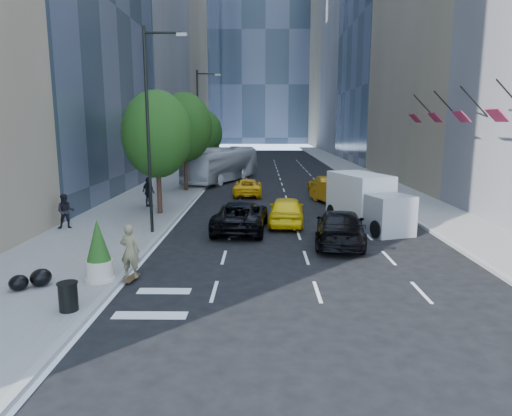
{
  "coord_description": "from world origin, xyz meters",
  "views": [
    {
      "loc": [
        -0.89,
        -18.67,
        5.6
      ],
      "look_at": [
        -1.17,
        2.93,
        1.6
      ],
      "focal_mm": 32.0,
      "sensor_mm": 36.0,
      "label": 1
    }
  ],
  "objects_px": {
    "city_bus": "(222,165)",
    "trash_can": "(68,297)",
    "black_sedan_lincoln": "(241,216)",
    "black_sedan_mercedes": "(340,227)",
    "box_truck": "(367,200)",
    "planter_shrub": "(98,252)",
    "skateboarder": "(130,255)"
  },
  "relations": [
    {
      "from": "black_sedan_mercedes",
      "to": "trash_can",
      "type": "height_order",
      "value": "black_sedan_mercedes"
    },
    {
      "from": "black_sedan_lincoln",
      "to": "trash_can",
      "type": "height_order",
      "value": "black_sedan_lincoln"
    },
    {
      "from": "black_sedan_mercedes",
      "to": "city_bus",
      "type": "xyz_separation_m",
      "value": [
        -7.61,
        23.73,
        0.85
      ]
    },
    {
      "from": "black_sedan_lincoln",
      "to": "planter_shrub",
      "type": "distance_m",
      "value": 9.55
    },
    {
      "from": "black_sedan_lincoln",
      "to": "black_sedan_mercedes",
      "type": "xyz_separation_m",
      "value": [
        4.81,
        -2.69,
        0.01
      ]
    },
    {
      "from": "trash_can",
      "to": "skateboarder",
      "type": "bearing_deg",
      "value": 71.57
    },
    {
      "from": "skateboarder",
      "to": "trash_can",
      "type": "height_order",
      "value": "skateboarder"
    },
    {
      "from": "skateboarder",
      "to": "box_truck",
      "type": "distance_m",
      "value": 13.99
    },
    {
      "from": "box_truck",
      "to": "planter_shrub",
      "type": "relative_size",
      "value": 2.86
    },
    {
      "from": "black_sedan_mercedes",
      "to": "box_truck",
      "type": "xyz_separation_m",
      "value": [
        2.11,
        3.9,
        0.64
      ]
    },
    {
      "from": "black_sedan_mercedes",
      "to": "city_bus",
      "type": "distance_m",
      "value": 24.94
    },
    {
      "from": "planter_shrub",
      "to": "box_truck",
      "type": "bearing_deg",
      "value": 39.72
    },
    {
      "from": "city_bus",
      "to": "planter_shrub",
      "type": "height_order",
      "value": "city_bus"
    },
    {
      "from": "box_truck",
      "to": "city_bus",
      "type": "bearing_deg",
      "value": 97.47
    },
    {
      "from": "black_sedan_mercedes",
      "to": "city_bus",
      "type": "relative_size",
      "value": 0.47
    },
    {
      "from": "black_sedan_mercedes",
      "to": "box_truck",
      "type": "height_order",
      "value": "box_truck"
    },
    {
      "from": "city_bus",
      "to": "box_truck",
      "type": "distance_m",
      "value": 22.08
    },
    {
      "from": "black_sedan_lincoln",
      "to": "planter_shrub",
      "type": "relative_size",
      "value": 2.59
    },
    {
      "from": "black_sedan_lincoln",
      "to": "trash_can",
      "type": "bearing_deg",
      "value": 71.07
    },
    {
      "from": "black_sedan_mercedes",
      "to": "box_truck",
      "type": "relative_size",
      "value": 0.88
    },
    {
      "from": "skateboarder",
      "to": "planter_shrub",
      "type": "bearing_deg",
      "value": 27.04
    },
    {
      "from": "box_truck",
      "to": "trash_can",
      "type": "xyz_separation_m",
      "value": [
        -11.51,
        -12.21,
        -0.88
      ]
    },
    {
      "from": "city_bus",
      "to": "box_truck",
      "type": "relative_size",
      "value": 1.89
    },
    {
      "from": "black_sedan_lincoln",
      "to": "box_truck",
      "type": "distance_m",
      "value": 7.05
    },
    {
      "from": "trash_can",
      "to": "planter_shrub",
      "type": "bearing_deg",
      "value": 90.0
    },
    {
      "from": "planter_shrub",
      "to": "trash_can",
      "type": "bearing_deg",
      "value": -90.0
    },
    {
      "from": "black_sedan_mercedes",
      "to": "trash_can",
      "type": "relative_size",
      "value": 6.69
    },
    {
      "from": "box_truck",
      "to": "planter_shrub",
      "type": "height_order",
      "value": "box_truck"
    },
    {
      "from": "city_bus",
      "to": "trash_can",
      "type": "distance_m",
      "value": 32.11
    },
    {
      "from": "black_sedan_mercedes",
      "to": "skateboarder",
      "type": "bearing_deg",
      "value": 40.81
    },
    {
      "from": "city_bus",
      "to": "box_truck",
      "type": "height_order",
      "value": "city_bus"
    },
    {
      "from": "black_sedan_mercedes",
      "to": "trash_can",
      "type": "distance_m",
      "value": 12.55
    }
  ]
}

